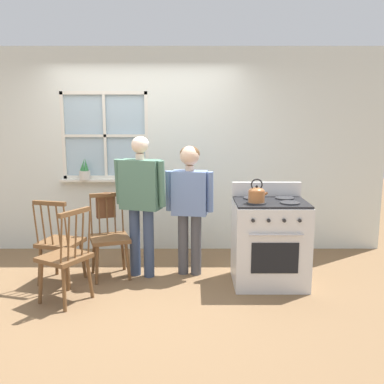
% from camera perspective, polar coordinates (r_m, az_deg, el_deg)
% --- Properties ---
extents(ground_plane, '(16.00, 16.00, 0.00)m').
position_cam_1_polar(ground_plane, '(4.74, -7.63, -12.57)').
color(ground_plane, brown).
extents(wall_back, '(6.40, 0.16, 2.70)m').
position_cam_1_polar(wall_back, '(5.78, -5.82, 5.28)').
color(wall_back, silver).
rests_on(wall_back, ground_plane).
extents(chair_by_window, '(0.53, 0.51, 0.95)m').
position_cam_1_polar(chair_by_window, '(4.97, -10.90, -6.10)').
color(chair_by_window, brown).
rests_on(chair_by_window, ground_plane).
extents(chair_near_wall, '(0.51, 0.50, 0.95)m').
position_cam_1_polar(chair_near_wall, '(4.92, -17.19, -6.56)').
color(chair_near_wall, brown).
rests_on(chair_near_wall, ground_plane).
extents(chair_center_cluster, '(0.56, 0.56, 0.95)m').
position_cam_1_polar(chair_center_cluster, '(4.42, -16.42, -8.44)').
color(chair_center_cluster, brown).
rests_on(chair_center_cluster, ground_plane).
extents(person_elderly_left, '(0.60, 0.34, 1.60)m').
position_cam_1_polar(person_elderly_left, '(4.81, -6.81, -0.21)').
color(person_elderly_left, '#384766').
rests_on(person_elderly_left, ground_plane).
extents(person_teen_center, '(0.56, 0.27, 1.49)m').
position_cam_1_polar(person_teen_center, '(4.85, -0.27, -0.62)').
color(person_teen_center, '#4C4C51').
rests_on(person_teen_center, ground_plane).
extents(stove, '(0.78, 0.68, 1.08)m').
position_cam_1_polar(stove, '(4.76, 10.33, -6.52)').
color(stove, silver).
rests_on(stove, ground_plane).
extents(kettle, '(0.21, 0.17, 0.25)m').
position_cam_1_polar(kettle, '(4.48, 8.65, -0.28)').
color(kettle, '#A86638').
rests_on(kettle, stove).
extents(potted_plant, '(0.15, 0.15, 0.29)m').
position_cam_1_polar(potted_plant, '(5.87, -14.06, 2.52)').
color(potted_plant, beige).
rests_on(potted_plant, wall_back).
extents(handbag, '(0.24, 0.23, 0.31)m').
position_cam_1_polar(handbag, '(5.12, -11.39, -1.83)').
color(handbag, brown).
rests_on(handbag, chair_by_window).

